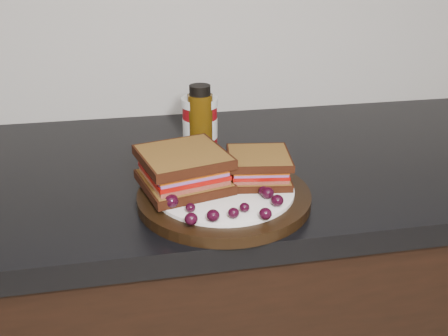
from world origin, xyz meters
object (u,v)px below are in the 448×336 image
at_px(plate, 224,197).
at_px(sandwich_left, 183,169).
at_px(condiment_jar, 200,124).
at_px(oil_bottle, 200,119).

relative_size(plate, sandwich_left, 2.15).
xyz_separation_m(plate, condiment_jar, (-0.00, 0.23, 0.04)).
bearing_deg(oil_bottle, sandwich_left, -106.18).
bearing_deg(plate, condiment_jar, 91.00).
relative_size(condiment_jar, oil_bottle, 0.78).
relative_size(plate, oil_bottle, 2.04).
xyz_separation_m(sandwich_left, oil_bottle, (0.06, 0.20, 0.01)).
bearing_deg(plate, sandwich_left, 161.44).
bearing_deg(condiment_jar, sandwich_left, -105.29).
height_order(sandwich_left, oil_bottle, oil_bottle).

